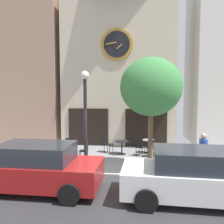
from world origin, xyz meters
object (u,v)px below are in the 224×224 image
at_px(pedestrian_blue, 203,154).
at_px(parked_car_white, 195,176).
at_px(street_lamp, 85,120).
at_px(cafe_table_center, 148,144).
at_px(cafe_table_near_door, 122,145).
at_px(cafe_chair_near_lamp, 140,146).
at_px(cafe_chair_mid_row, 152,147).
at_px(street_tree, 151,87).
at_px(cafe_table_center_left, 69,149).
at_px(parked_car_red, 36,167).
at_px(cafe_chair_left_end, 85,149).
at_px(cafe_chair_under_awning, 107,143).
at_px(cafe_chair_facing_street, 69,146).

relative_size(pedestrian_blue, parked_car_white, 0.38).
xyz_separation_m(street_lamp, pedestrian_blue, (4.74, -0.30, -1.24)).
bearing_deg(cafe_table_center, cafe_table_near_door, -163.29).
height_order(cafe_chair_near_lamp, cafe_chair_mid_row, same).
xyz_separation_m(street_tree, cafe_chair_mid_row, (0.18, 1.99, -2.94)).
bearing_deg(cafe_table_center_left, parked_car_white, -35.78).
relative_size(cafe_chair_near_lamp, parked_car_red, 0.21).
xyz_separation_m(cafe_table_center, cafe_chair_left_end, (-3.08, -1.68, 0.03)).
distance_m(cafe_table_center_left, cafe_chair_mid_row, 4.12).
bearing_deg(cafe_chair_mid_row, parked_car_white, -77.82).
bearing_deg(parked_car_white, cafe_table_near_door, 116.86).
bearing_deg(cafe_table_center, cafe_chair_left_end, -151.40).
bearing_deg(cafe_chair_under_awning, cafe_chair_facing_street, -154.77).
height_order(cafe_chair_left_end, parked_car_white, parked_car_white).
bearing_deg(cafe_table_near_door, street_tree, -60.23).
xyz_separation_m(cafe_table_center_left, cafe_chair_facing_street, (-0.24, 0.82, -0.01)).
distance_m(street_lamp, cafe_chair_left_end, 2.03).
relative_size(street_lamp, cafe_table_center, 5.70).
height_order(cafe_table_center_left, pedestrian_blue, pedestrian_blue).
relative_size(street_lamp, cafe_chair_left_end, 4.61).
height_order(street_lamp, street_tree, street_tree).
distance_m(cafe_chair_left_end, parked_car_red, 3.64).
relative_size(pedestrian_blue, parked_car_red, 0.39).
relative_size(street_lamp, street_tree, 0.88).
relative_size(cafe_chair_left_end, cafe_chair_mid_row, 1.00).
height_order(cafe_chair_near_lamp, cafe_chair_under_awning, same).
xyz_separation_m(cafe_table_center_left, cafe_chair_under_awning, (1.64, 1.70, -0.01)).
bearing_deg(cafe_table_near_door, cafe_table_center_left, -150.58).
bearing_deg(street_lamp, cafe_chair_near_lamp, 44.54).
distance_m(cafe_table_center, parked_car_red, 6.53).
height_order(cafe_table_near_door, cafe_chair_left_end, cafe_chair_left_end).
bearing_deg(cafe_chair_mid_row, cafe_chair_under_awning, 163.62).
bearing_deg(cafe_chair_left_end, cafe_table_center_left, -170.55).
bearing_deg(cafe_table_center_left, cafe_chair_under_awning, 46.09).
xyz_separation_m(cafe_table_center, cafe_chair_under_awning, (-2.23, -0.11, 0.03)).
distance_m(cafe_table_center_left, cafe_chair_left_end, 0.80).
distance_m(street_lamp, parked_car_white, 4.82).
relative_size(cafe_chair_under_awning, parked_car_white, 0.21).
xyz_separation_m(cafe_table_near_door, cafe_chair_under_awning, (-0.82, 0.32, 0.01)).
height_order(street_tree, cafe_chair_near_lamp, street_tree).
xyz_separation_m(cafe_chair_near_lamp, cafe_chair_under_awning, (-1.77, 0.53, 0.00)).
relative_size(street_tree, cafe_chair_mid_row, 5.21).
xyz_separation_m(street_lamp, cafe_table_near_door, (1.37, 2.49, -1.58)).
relative_size(street_lamp, cafe_table_center_left, 5.51).
distance_m(cafe_chair_under_awning, cafe_chair_mid_row, 2.45).
height_order(cafe_table_center, cafe_chair_left_end, cafe_chair_left_end).
height_order(street_lamp, pedestrian_blue, street_lamp).
relative_size(cafe_table_center_left, pedestrian_blue, 0.45).
xyz_separation_m(street_lamp, parked_car_white, (3.90, -2.49, -1.35)).
bearing_deg(cafe_chair_mid_row, pedestrian_blue, -52.77).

